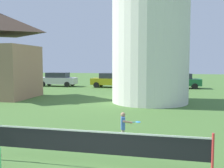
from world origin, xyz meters
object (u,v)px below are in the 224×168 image
Objects in this scene: tennis_net at (95,143)px; parked_car_green at (179,81)px; player_far at (124,126)px; parked_car_mustard at (112,80)px; parked_car_silver at (58,79)px.

tennis_net is 1.28× the size of parked_car_green.
player_far is 20.17m from parked_car_green.
parked_car_mustard reaches higher than player_far.
parked_car_mustard is (6.32, -0.01, 0.00)m from parked_car_silver.
parked_car_mustard is 1.00× the size of parked_car_green.
parked_car_silver is 0.95× the size of parked_car_green.
player_far is 22.27m from parked_car_silver.
tennis_net is 5.44× the size of player_far.
parked_car_mustard is at bearing -0.06° from parked_car_silver.
parked_car_silver and parked_car_green have the same top height.
parked_car_green is at bearing 83.22° from tennis_net.
parked_car_mustard is 7.13m from parked_car_green.
parked_car_green is at bearing 83.42° from player_far.
player_far is 0.24× the size of parked_car_green.
parked_car_silver reaches higher than tennis_net.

